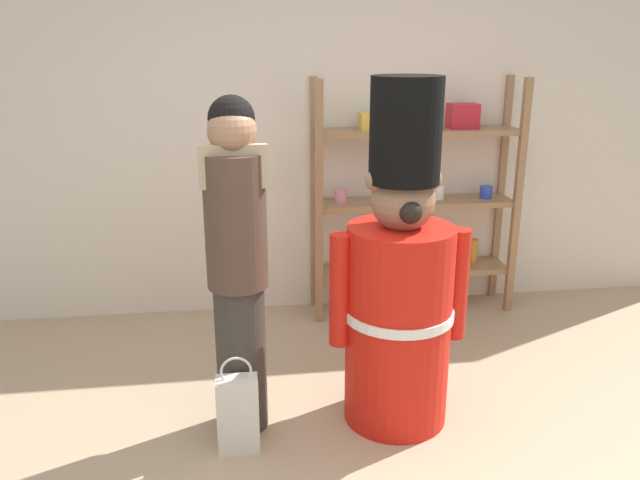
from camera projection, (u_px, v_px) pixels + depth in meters
back_wall at (310, 132)px, 4.47m from camera, size 6.40×0.12×2.60m
merchandise_shelf at (416, 195)px, 4.49m from camera, size 1.47×0.35×1.69m
teddy_bear_guard at (399, 290)px, 3.15m from camera, size 0.71×0.56×1.77m
person_shopper at (237, 259)px, 3.02m from camera, size 0.31×0.30×1.69m
shopping_bag at (238, 413)px, 3.03m from camera, size 0.20×0.12×0.50m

